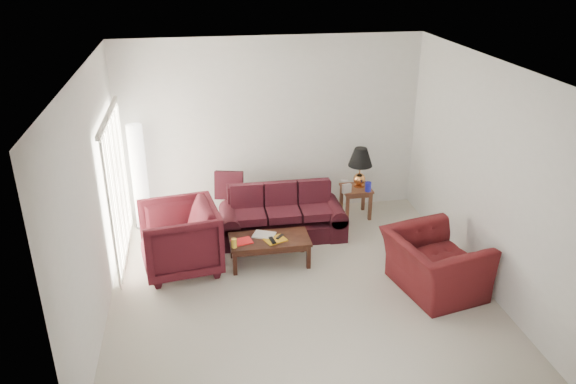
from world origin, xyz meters
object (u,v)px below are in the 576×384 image
object	(u,v)px
end_table	(356,202)
coffee_table	(270,251)
armchair_right	(434,264)
floor_lamp	(139,177)
armchair_left	(180,238)
sofa	(282,214)

from	to	relation	value
end_table	coffee_table	size ratio (longest dim) A/B	0.46
armchair_right	floor_lamp	bearing A→B (deg)	44.93
floor_lamp	end_table	bearing A→B (deg)	-3.07
armchair_left	floor_lamp	bearing A→B (deg)	-165.59
sofa	end_table	xyz separation A→B (m)	(1.35, 0.54, -0.14)
end_table	armchair_right	xyz separation A→B (m)	(0.40, -2.36, 0.13)
sofa	coffee_table	size ratio (longest dim) A/B	1.70
end_table	armchair_left	xyz separation A→B (m)	(-2.94, -1.25, 0.23)
end_table	armchair_left	world-z (taller)	armchair_left
end_table	armchair_right	world-z (taller)	armchair_right
end_table	floor_lamp	bearing A→B (deg)	176.93
armchair_right	coffee_table	bearing A→B (deg)	50.81
floor_lamp	armchair_left	distance (m)	1.62
end_table	armchair_left	bearing A→B (deg)	-156.92
sofa	end_table	size ratio (longest dim) A/B	3.70
armchair_right	coffee_table	xyz separation A→B (m)	(-2.07, 1.05, -0.19)
sofa	floor_lamp	xyz separation A→B (m)	(-2.20, 0.73, 0.49)
floor_lamp	armchair_right	bearing A→B (deg)	-32.83
armchair_right	coffee_table	size ratio (longest dim) A/B	1.06
sofa	end_table	bearing A→B (deg)	17.28
end_table	floor_lamp	size ratio (longest dim) A/B	0.30
end_table	armchair_right	distance (m)	2.40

